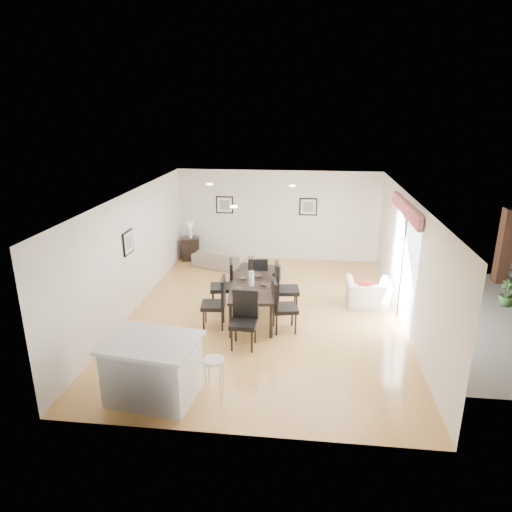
# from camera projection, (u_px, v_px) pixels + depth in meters

# --- Properties ---
(ground) EXTENTS (8.00, 8.00, 0.00)m
(ground) POSITION_uv_depth(u_px,v_px,m) (265.00, 314.00, 10.28)
(ground) COLOR tan
(ground) RESTS_ON ground
(wall_back) EXTENTS (6.00, 0.04, 2.70)m
(wall_back) POSITION_uv_depth(u_px,v_px,m) (278.00, 216.00, 13.64)
(wall_back) COLOR silver
(wall_back) RESTS_ON ground
(wall_front) EXTENTS (6.00, 0.04, 2.70)m
(wall_front) POSITION_uv_depth(u_px,v_px,m) (237.00, 351.00, 6.09)
(wall_front) COLOR silver
(wall_front) RESTS_ON ground
(wall_left) EXTENTS (0.04, 8.00, 2.70)m
(wall_left) POSITION_uv_depth(u_px,v_px,m) (132.00, 253.00, 10.19)
(wall_left) COLOR silver
(wall_left) RESTS_ON ground
(wall_right) EXTENTS (0.04, 8.00, 2.70)m
(wall_right) POSITION_uv_depth(u_px,v_px,m) (408.00, 263.00, 9.54)
(wall_right) COLOR silver
(wall_right) RESTS_ON ground
(ceiling) EXTENTS (6.00, 8.00, 0.02)m
(ceiling) POSITION_uv_depth(u_px,v_px,m) (265.00, 196.00, 9.44)
(ceiling) COLOR white
(ceiling) RESTS_ON wall_back
(sofa) EXTENTS (1.98, 1.33, 0.54)m
(sofa) POSITION_uv_depth(u_px,v_px,m) (225.00, 259.00, 13.17)
(sofa) COLOR gray
(sofa) RESTS_ON ground
(armchair) EXTENTS (1.00, 0.87, 0.64)m
(armchair) POSITION_uv_depth(u_px,v_px,m) (368.00, 294.00, 10.60)
(armchair) COLOR beige
(armchair) RESTS_ON ground
(courtyard_plant_b) EXTENTS (0.36, 0.36, 0.61)m
(courtyard_plant_b) POSITION_uv_depth(u_px,v_px,m) (507.00, 293.00, 10.64)
(courtyard_plant_b) COLOR #335926
(courtyard_plant_b) RESTS_ON ground
(dining_table) EXTENTS (1.13, 1.96, 0.78)m
(dining_table) POSITION_uv_depth(u_px,v_px,m) (252.00, 289.00, 9.85)
(dining_table) COLOR black
(dining_table) RESTS_ON ground
(dining_chair_wnear) EXTENTS (0.54, 0.54, 1.10)m
(dining_chair_wnear) POSITION_uv_depth(u_px,v_px,m) (218.00, 300.00, 9.52)
(dining_chair_wnear) COLOR black
(dining_chair_wnear) RESTS_ON ground
(dining_chair_wfar) EXTENTS (0.60, 0.60, 1.15)m
(dining_chair_wfar) POSITION_uv_depth(u_px,v_px,m) (226.00, 282.00, 10.40)
(dining_chair_wfar) COLOR black
(dining_chair_wfar) RESTS_ON ground
(dining_chair_enear) EXTENTS (0.60, 0.60, 1.12)m
(dining_chair_enear) POSITION_uv_depth(u_px,v_px,m) (280.00, 303.00, 9.34)
(dining_chair_enear) COLOR black
(dining_chair_enear) RESTS_ON ground
(dining_chair_efar) EXTENTS (0.58, 0.58, 1.16)m
(dining_chair_efar) POSITION_uv_depth(u_px,v_px,m) (283.00, 285.00, 10.23)
(dining_chair_efar) COLOR black
(dining_chair_efar) RESTS_ON ground
(dining_chair_head) EXTENTS (0.52, 0.52, 1.11)m
(dining_chair_head) POSITION_uv_depth(u_px,v_px,m) (244.00, 316.00, 8.79)
(dining_chair_head) COLOR black
(dining_chair_head) RESTS_ON ground
(dining_chair_foot) EXTENTS (0.52, 0.52, 1.03)m
(dining_chair_foot) POSITION_uv_depth(u_px,v_px,m) (258.00, 276.00, 10.99)
(dining_chair_foot) COLOR black
(dining_chair_foot) RESTS_ON ground
(vase) EXTENTS (0.85, 1.33, 0.70)m
(vase) POSITION_uv_depth(u_px,v_px,m) (251.00, 274.00, 9.75)
(vase) COLOR white
(vase) RESTS_ON dining_table
(coffee_table) EXTENTS (1.15, 0.80, 0.42)m
(coffee_table) POSITION_uv_depth(u_px,v_px,m) (259.00, 275.00, 12.06)
(coffee_table) COLOR black
(coffee_table) RESTS_ON ground
(side_table) EXTENTS (0.61, 0.61, 0.67)m
(side_table) POSITION_uv_depth(u_px,v_px,m) (191.00, 248.00, 13.91)
(side_table) COLOR black
(side_table) RESTS_ON ground
(table_lamp) EXTENTS (0.25, 0.25, 0.48)m
(table_lamp) POSITION_uv_depth(u_px,v_px,m) (190.00, 228.00, 13.71)
(table_lamp) COLOR white
(table_lamp) RESTS_ON side_table
(cushion) EXTENTS (0.28, 0.10, 0.28)m
(cushion) POSITION_uv_depth(u_px,v_px,m) (365.00, 287.00, 10.46)
(cushion) COLOR maroon
(cushion) RESTS_ON armchair
(kitchen_island) EXTENTS (1.56, 1.28, 1.00)m
(kitchen_island) POSITION_uv_depth(u_px,v_px,m) (153.00, 368.00, 7.24)
(kitchen_island) COLOR silver
(kitchen_island) RESTS_ON ground
(bar_stool) EXTENTS (0.34, 0.34, 0.74)m
(bar_stool) POSITION_uv_depth(u_px,v_px,m) (214.00, 365.00, 7.09)
(bar_stool) COLOR white
(bar_stool) RESTS_ON ground
(framed_print_back_left) EXTENTS (0.52, 0.04, 0.52)m
(framed_print_back_left) POSITION_uv_depth(u_px,v_px,m) (225.00, 205.00, 13.69)
(framed_print_back_left) COLOR black
(framed_print_back_left) RESTS_ON wall_back
(framed_print_back_right) EXTENTS (0.52, 0.04, 0.52)m
(framed_print_back_right) POSITION_uv_depth(u_px,v_px,m) (308.00, 207.00, 13.42)
(framed_print_back_right) COLOR black
(framed_print_back_right) RESTS_ON wall_back
(framed_print_left_wall) EXTENTS (0.04, 0.52, 0.52)m
(framed_print_left_wall) POSITION_uv_depth(u_px,v_px,m) (128.00, 242.00, 9.90)
(framed_print_left_wall) COLOR black
(framed_print_left_wall) RESTS_ON wall_left
(sliding_door) EXTENTS (0.12, 2.70, 2.57)m
(sliding_door) POSITION_uv_depth(u_px,v_px,m) (404.00, 244.00, 9.73)
(sliding_door) COLOR white
(sliding_door) RESTS_ON wall_right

